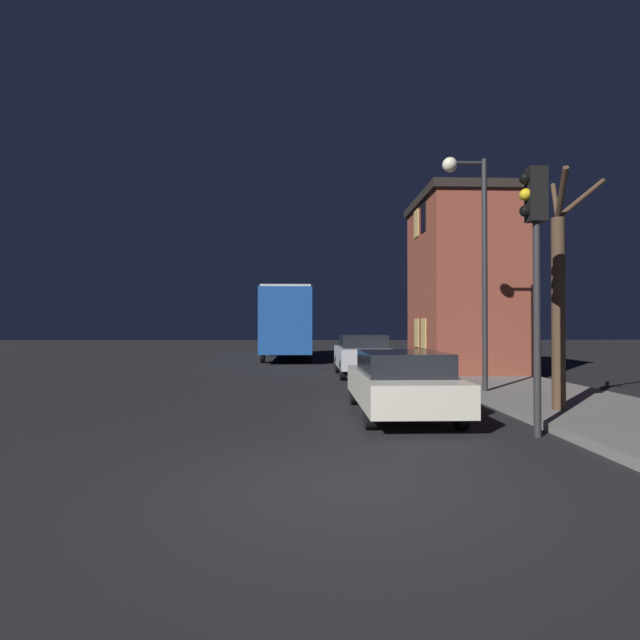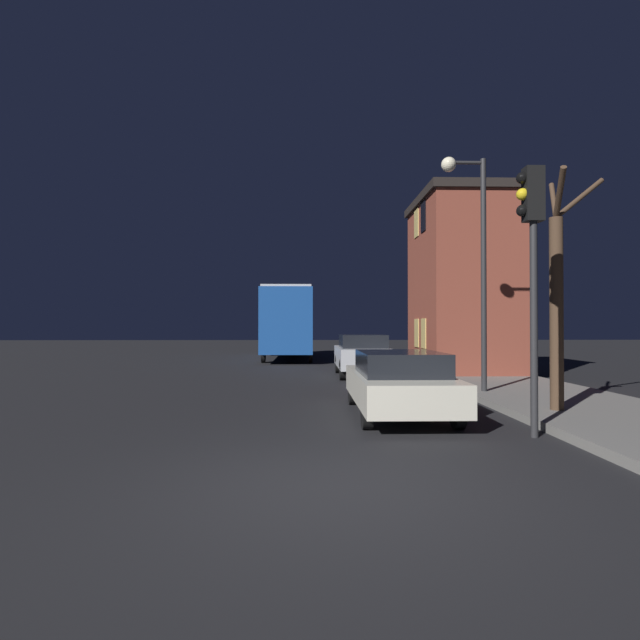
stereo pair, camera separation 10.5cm
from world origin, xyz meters
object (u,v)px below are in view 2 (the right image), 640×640
Objects in this scene: streetlamp at (472,236)px; car_mid_lane at (362,354)px; bus at (289,318)px; traffic_light at (532,244)px; bare_tree at (558,299)px; car_near_lane at (399,382)px.

streetlamp reaches higher than car_mid_lane.
streetlamp is 0.64× the size of bus.
traffic_light is at bearing -80.25° from car_mid_lane.
traffic_light is 0.47× the size of bus.
streetlamp is at bearing 104.72° from bare_tree.
streetlamp is at bearing 46.94° from car_near_lane.
car_mid_lane is (-1.71, 9.96, -2.37)m from traffic_light.
bus is at bearing 108.99° from streetlamp.
bare_tree is 3.57m from car_near_lane.
traffic_light reaches higher than car_near_lane.
bare_tree is at bearing 52.80° from traffic_light.
car_mid_lane is at bearing 112.80° from streetlamp.
bare_tree is at bearing -71.68° from bus.
streetlamp is 16.27m from bus.
streetlamp is 3.46m from bare_tree.
bus is at bearing 106.84° from car_mid_lane.
traffic_light is at bearing -96.79° from streetlamp.
streetlamp reaches higher than bus.
traffic_light is 3.71m from car_near_lane.
bare_tree is at bearing -6.00° from car_near_lane.
traffic_light is 2.30m from bare_tree.
streetlamp reaches higher than bare_tree.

